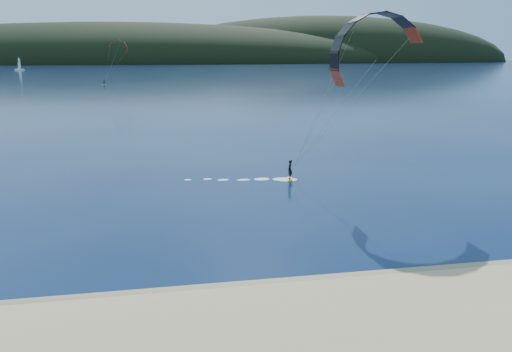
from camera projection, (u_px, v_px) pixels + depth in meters
The scene contains 6 objects.
ground at pixel (211, 344), 21.81m from camera, with size 1800.00×1800.00×0.00m, color #071637.
wet_sand at pixel (203, 296), 26.10m from camera, with size 220.00×2.50×0.10m.
headland at pixel (164, 63), 734.09m from camera, with size 1200.00×310.00×140.00m.
kitesurfer_near at pixel (372, 63), 44.74m from camera, with size 21.93×7.39×15.74m.
kitesurfer_far at pixel (118, 50), 200.82m from camera, with size 11.52×5.50×17.28m.
sailboat at pixel (20, 69), 385.42m from camera, with size 7.51×5.15×10.53m.
Camera 1 is at (-1.57, -19.47, 12.33)m, focal length 35.06 mm.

